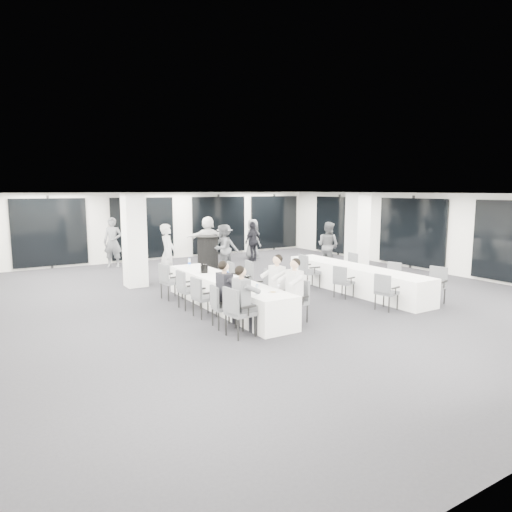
{
  "coord_description": "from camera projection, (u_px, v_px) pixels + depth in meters",
  "views": [
    {
      "loc": [
        -6.87,
        -10.3,
        2.92
      ],
      "look_at": [
        -0.6,
        -0.2,
        1.18
      ],
      "focal_mm": 32.0,
      "sensor_mm": 36.0,
      "label": 1
    }
  ],
  "objects": [
    {
      "name": "seated_guest_b",
      "position": [
        227.0,
        289.0,
        9.69
      ],
      "size": [
        0.5,
        0.38,
        1.44
      ],
      "rotation": [
        0.0,
        0.0,
        -1.57
      ],
      "color": "black",
      "rests_on": "floor"
    },
    {
      "name": "column_right",
      "position": [
        357.0,
        235.0,
        15.5
      ],
      "size": [
        0.6,
        0.6,
        2.8
      ],
      "primitive_type": "cube",
      "color": "white",
      "rests_on": "floor"
    },
    {
      "name": "plate_b",
      "position": [
        273.0,
        292.0,
        9.67
      ],
      "size": [
        0.21,
        0.21,
        0.03
      ],
      "color": "white",
      "rests_on": "banquet_table_main"
    },
    {
      "name": "standing_guest_e",
      "position": [
        253.0,
        236.0,
        19.36
      ],
      "size": [
        0.66,
        0.97,
        1.89
      ],
      "primitive_type": "imported",
      "rotation": [
        0.0,
        0.0,
        1.69
      ],
      "color": "#5C5F64",
      "rests_on": "floor"
    },
    {
      "name": "seated_guest_a",
      "position": [
        244.0,
        296.0,
        9.09
      ],
      "size": [
        0.5,
        0.38,
        1.44
      ],
      "rotation": [
        0.0,
        0.0,
        -1.57
      ],
      "color": "#5C5F64",
      "rests_on": "floor"
    },
    {
      "name": "chair_main_left_fourth",
      "position": [
        186.0,
        287.0,
        11.18
      ],
      "size": [
        0.49,
        0.55,
        0.95
      ],
      "rotation": [
        0.0,
        0.0,
        -1.55
      ],
      "color": "#4A4D51",
      "rests_on": "floor"
    },
    {
      "name": "chair_side_right_far",
      "position": [
        349.0,
        266.0,
        14.43
      ],
      "size": [
        0.52,
        0.57,
        0.93
      ],
      "rotation": [
        0.0,
        0.0,
        1.44
      ],
      "color": "#4A4D51",
      "rests_on": "floor"
    },
    {
      "name": "ice_bucket_near",
      "position": [
        244.0,
        281.0,
        10.25
      ],
      "size": [
        0.22,
        0.22,
        0.25
      ],
      "primitive_type": "cylinder",
      "color": "black",
      "rests_on": "banquet_table_main"
    },
    {
      "name": "chair_side_right_mid",
      "position": [
        392.0,
        276.0,
        12.95
      ],
      "size": [
        0.52,
        0.55,
        0.86
      ],
      "rotation": [
        0.0,
        0.0,
        1.81
      ],
      "color": "#4A4D51",
      "rests_on": "floor"
    },
    {
      "name": "standing_guest_d",
      "position": [
        253.0,
        239.0,
        18.61
      ],
      "size": [
        1.23,
        0.96,
        1.84
      ],
      "primitive_type": "imported",
      "rotation": [
        0.0,
        0.0,
        3.51
      ],
      "color": "black",
      "rests_on": "floor"
    },
    {
      "name": "chair_main_right_far",
      "position": [
        226.0,
        276.0,
        12.9
      ],
      "size": [
        0.49,
        0.53,
        0.88
      ],
      "rotation": [
        0.0,
        0.0,
        1.48
      ],
      "color": "#4A4D51",
      "rests_on": "floor"
    },
    {
      "name": "standing_guest_c",
      "position": [
        225.0,
        243.0,
        17.16
      ],
      "size": [
        1.29,
        1.22,
        1.83
      ],
      "primitive_type": "imported",
      "rotation": [
        0.0,
        0.0,
        2.44
      ],
      "color": "#5C5F64",
      "rests_on": "floor"
    },
    {
      "name": "seated_guest_c",
      "position": [
        292.0,
        287.0,
        9.96
      ],
      "size": [
        0.5,
        0.38,
        1.44
      ],
      "rotation": [
        0.0,
        0.0,
        1.57
      ],
      "color": "silver",
      "rests_on": "floor"
    },
    {
      "name": "plate_c",
      "position": [
        233.0,
        280.0,
        10.98
      ],
      "size": [
        0.2,
        0.2,
        0.03
      ],
      "color": "white",
      "rests_on": "banquet_table_main"
    },
    {
      "name": "water_bottle_c",
      "position": [
        189.0,
        262.0,
        12.95
      ],
      "size": [
        0.07,
        0.07,
        0.23
      ],
      "primitive_type": "cylinder",
      "color": "silver",
      "rests_on": "banquet_table_main"
    },
    {
      "name": "standing_guest_h",
      "position": [
        328.0,
        243.0,
        16.72
      ],
      "size": [
        0.82,
        1.08,
        1.98
      ],
      "primitive_type": "imported",
      "rotation": [
        0.0,
        0.0,
        1.84
      ],
      "color": "#5C5F64",
      "rests_on": "floor"
    },
    {
      "name": "banquet_table_side",
      "position": [
        355.0,
        279.0,
        13.07
      ],
      "size": [
        0.9,
        5.0,
        0.75
      ],
      "primitive_type": "cube",
      "color": "white",
      "rests_on": "floor"
    },
    {
      "name": "chair_main_left_second",
      "position": [
        220.0,
        304.0,
        9.66
      ],
      "size": [
        0.51,
        0.55,
        0.91
      ],
      "rotation": [
        0.0,
        0.0,
        -1.69
      ],
      "color": "#4A4D51",
      "rests_on": "floor"
    },
    {
      "name": "chair_main_right_near",
      "position": [
        297.0,
        298.0,
        10.1
      ],
      "size": [
        0.54,
        0.58,
        0.93
      ],
      "rotation": [
        0.0,
        0.0,
        1.74
      ],
      "color": "#4A4D51",
      "rests_on": "floor"
    },
    {
      "name": "column_left",
      "position": [
        134.0,
        240.0,
        13.69
      ],
      "size": [
        0.6,
        0.6,
        2.8
      ],
      "primitive_type": "cube",
      "color": "white",
      "rests_on": "floor"
    },
    {
      "name": "chair_main_right_fourth",
      "position": [
        244.0,
        278.0,
        12.08
      ],
      "size": [
        0.61,
        0.65,
        1.04
      ],
      "rotation": [
        0.0,
        0.0,
        1.39
      ],
      "color": "#4A4D51",
      "rests_on": "floor"
    },
    {
      "name": "cocktail_table",
      "position": [
        208.0,
        252.0,
        16.9
      ],
      "size": [
        0.87,
        0.87,
        1.21
      ],
      "color": "black",
      "rests_on": "floor"
    },
    {
      "name": "wine_glass",
      "position": [
        278.0,
        286.0,
        9.69
      ],
      "size": [
        0.07,
        0.07,
        0.18
      ],
      "color": "silver",
      "rests_on": "banquet_table_main"
    },
    {
      "name": "chair_main_right_mid",
      "position": [
        264.0,
        287.0,
        11.27
      ],
      "size": [
        0.55,
        0.59,
        0.95
      ],
      "rotation": [
        0.0,
        0.0,
        1.41
      ],
      "color": "#4A4D51",
      "rests_on": "floor"
    },
    {
      "name": "water_bottle_a",
      "position": [
        257.0,
        290.0,
        9.47
      ],
      "size": [
        0.07,
        0.07,
        0.21
      ],
      "primitive_type": "cylinder",
      "color": "silver",
      "rests_on": "banquet_table_main"
    },
    {
      "name": "standing_guest_b",
      "position": [
        222.0,
        245.0,
        16.07
      ],
      "size": [
        1.08,
        0.95,
        1.92
      ],
      "primitive_type": "imported",
      "rotation": [
        0.0,
        0.0,
        3.66
      ],
      "color": "#5C5F64",
      "rests_on": "floor"
    },
    {
      "name": "chair_side_right_near",
      "position": [
        436.0,
        283.0,
        11.74
      ],
      "size": [
        0.57,
        0.6,
        0.94
      ],
      "rotation": [
        0.0,
        0.0,
        1.81
      ],
      "color": "#4A4D51",
      "rests_on": "floor"
    },
    {
      "name": "chair_main_left_mid",
      "position": [
        201.0,
        295.0,
        10.44
      ],
      "size": [
        0.5,
        0.55,
        0.93
      ],
      "rotation": [
        0.0,
        0.0,
        -1.5
      ],
      "color": "#4A4D51",
      "rests_on": "floor"
    },
    {
      "name": "chair_main_left_far",
      "position": [
        169.0,
        279.0,
        12.16
      ],
      "size": [
        0.54,
        0.59,
        0.97
      ],
      "rotation": [
        0.0,
        0.0,
        -1.46
      ],
      "color": "#4A4D51",
      "rests_on": "floor"
    },
    {
      "name": "chair_main_left_near",
      "position": [
        237.0,
        309.0,
        9.03
      ],
      "size": [
        0.56,
        0.61,
        1.01
      ],
      "rotation": [
        0.0,
        0.0,
        -1.47
      ],
      "color": "#4A4D51",
      "rests_on": "floor"
    },
    {
      "name": "chair_main_right_second",
      "position": [
        281.0,
        292.0,
        10.65
      ],
      "size": [
        0.5,
        0.56,
        0.97
      ],
      "rotation": [
        0.0,
        0.0,
        1.54
      ],
      "color": "#4A4D51",
      "rests_on": "floor"
    },
    {
      "name": "room",
      "position": [
        275.0,
        240.0,
        13.86
      ],
      "size": [
        14.04,
        16.04,
        2.84
      ],
      "color": "#25242A",
      "rests_on": "ground"
    },
    {
      "name": "chair_side_left_mid",
      "position": [
        342.0,
        280.0,
        12.31
      ],
      "size": [
        0.53,
        0.55,
        0.88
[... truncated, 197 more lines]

